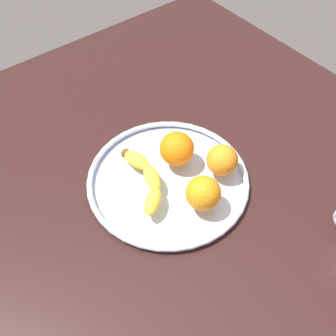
{
  "coord_description": "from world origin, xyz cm",
  "views": [
    {
      "loc": [
        -41.43,
        32.47,
        68.67
      ],
      "look_at": [
        0.0,
        0.0,
        4.8
      ],
      "focal_mm": 43.97,
      "sensor_mm": 36.0,
      "label": 1
    }
  ],
  "objects_px": {
    "banana": "(146,178)",
    "orange_front_right": "(203,193)",
    "fruit_bowl": "(168,180)",
    "orange_front_left": "(177,149)",
    "orange_back_left": "(222,160)"
  },
  "relations": [
    {
      "from": "orange_front_left",
      "to": "orange_front_right",
      "type": "distance_m",
      "value": 0.12
    },
    {
      "from": "fruit_bowl",
      "to": "banana",
      "type": "distance_m",
      "value": 0.05
    },
    {
      "from": "fruit_bowl",
      "to": "banana",
      "type": "bearing_deg",
      "value": 68.88
    },
    {
      "from": "orange_front_left",
      "to": "fruit_bowl",
      "type": "bearing_deg",
      "value": 120.59
    },
    {
      "from": "fruit_bowl",
      "to": "orange_front_right",
      "type": "bearing_deg",
      "value": -172.53
    },
    {
      "from": "orange_back_left",
      "to": "orange_front_right",
      "type": "xyz_separation_m",
      "value": [
        -0.04,
        0.09,
        0.0
      ]
    },
    {
      "from": "orange_back_left",
      "to": "banana",
      "type": "bearing_deg",
      "value": 63.77
    },
    {
      "from": "banana",
      "to": "orange_front_right",
      "type": "bearing_deg",
      "value": -134.28
    },
    {
      "from": "banana",
      "to": "orange_front_right",
      "type": "height_order",
      "value": "orange_front_right"
    },
    {
      "from": "fruit_bowl",
      "to": "orange_front_right",
      "type": "distance_m",
      "value": 0.1
    },
    {
      "from": "orange_front_left",
      "to": "banana",
      "type": "bearing_deg",
      "value": 95.81
    },
    {
      "from": "banana",
      "to": "orange_front_left",
      "type": "bearing_deg",
      "value": -65.33
    },
    {
      "from": "fruit_bowl",
      "to": "orange_front_left",
      "type": "xyz_separation_m",
      "value": [
        0.03,
        -0.04,
        0.05
      ]
    },
    {
      "from": "fruit_bowl",
      "to": "orange_back_left",
      "type": "height_order",
      "value": "orange_back_left"
    },
    {
      "from": "fruit_bowl",
      "to": "orange_front_right",
      "type": "relative_size",
      "value": 4.91
    }
  ]
}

